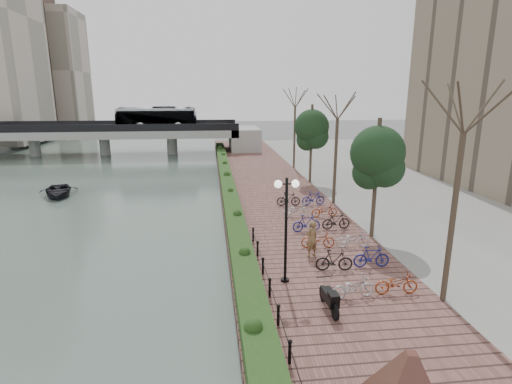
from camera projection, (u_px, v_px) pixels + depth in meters
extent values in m
plane|color=#59595B|center=(240.00, 360.00, 12.68)|extent=(220.00, 220.00, 0.00)
cube|color=#495C52|center=(49.00, 189.00, 35.12)|extent=(30.00, 130.00, 0.02)
cube|color=brown|center=(275.00, 202.00, 29.93)|extent=(8.00, 75.00, 0.50)
cube|color=gray|center=(474.00, 196.00, 31.70)|extent=(24.00, 75.00, 0.50)
cube|color=#133312|center=(228.00, 189.00, 31.83)|extent=(1.10, 56.00, 0.60)
cylinder|color=black|center=(290.00, 353.00, 11.67)|extent=(0.10, 0.10, 0.70)
cylinder|color=black|center=(278.00, 316.00, 13.59)|extent=(0.10, 0.10, 0.70)
cylinder|color=black|center=(270.00, 288.00, 15.52)|extent=(0.10, 0.10, 0.70)
cylinder|color=black|center=(263.00, 267.00, 17.45)|extent=(0.10, 0.10, 0.70)
cylinder|color=black|center=(258.00, 249.00, 19.38)|extent=(0.10, 0.10, 0.70)
cylinder|color=black|center=(253.00, 235.00, 21.31)|extent=(0.10, 0.10, 0.70)
cylinder|color=black|center=(286.00, 231.00, 16.36)|extent=(0.12, 0.12, 4.47)
cylinder|color=black|center=(287.00, 184.00, 15.87)|extent=(0.70, 0.06, 0.06)
sphere|color=white|center=(278.00, 184.00, 15.84)|extent=(0.32, 0.32, 0.32)
sphere|color=white|center=(295.00, 184.00, 15.91)|extent=(0.32, 0.32, 0.32)
imported|color=brown|center=(312.00, 239.00, 19.27)|extent=(0.78, 0.66, 1.81)
imported|color=#B5B6BA|center=(353.00, 287.00, 15.39)|extent=(0.60, 1.71, 0.90)
imported|color=black|center=(333.00, 259.00, 17.88)|extent=(0.47, 1.66, 1.00)
imported|color=#8E3814|center=(318.00, 240.00, 20.40)|extent=(0.60, 1.72, 0.90)
imported|color=navy|center=(306.00, 223.00, 22.89)|extent=(0.47, 1.66, 1.00)
imported|color=#B5B6BA|center=(296.00, 211.00, 25.41)|extent=(0.60, 1.71, 0.90)
imported|color=black|center=(289.00, 199.00, 27.91)|extent=(0.47, 1.66, 1.00)
imported|color=#8E3814|center=(398.00, 285.00, 15.59)|extent=(0.60, 1.71, 0.90)
imported|color=navy|center=(372.00, 257.00, 18.08)|extent=(0.47, 1.66, 1.00)
imported|color=#B5B6BA|center=(352.00, 238.00, 20.60)|extent=(0.60, 1.72, 0.90)
imported|color=black|center=(336.00, 222.00, 23.09)|extent=(0.47, 1.66, 1.00)
imported|color=#8E3814|center=(324.00, 210.00, 25.61)|extent=(0.60, 1.71, 0.90)
imported|color=navy|center=(314.00, 199.00, 28.11)|extent=(0.47, 1.66, 1.00)
cube|color=#9C9C97|center=(104.00, 133.00, 53.68)|extent=(36.00, 8.00, 1.00)
cube|color=black|center=(95.00, 128.00, 49.69)|extent=(36.00, 0.15, 0.90)
cube|color=black|center=(110.00, 124.00, 57.21)|extent=(36.00, 0.15, 0.90)
cylinder|color=#9C9C97|center=(35.00, 147.00, 53.11)|extent=(1.40, 1.40, 2.50)
cylinder|color=#9C9C97|center=(105.00, 146.00, 54.10)|extent=(1.40, 1.40, 2.50)
cylinder|color=#9C9C97|center=(172.00, 145.00, 55.10)|extent=(1.40, 1.40, 2.50)
imported|color=white|center=(157.00, 117.00, 53.99)|extent=(2.52, 10.77, 3.00)
imported|color=black|center=(58.00, 191.00, 32.57)|extent=(4.11, 4.91, 0.87)
cube|color=#B2A394|center=(53.00, 72.00, 83.13)|extent=(12.00, 12.00, 24.00)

